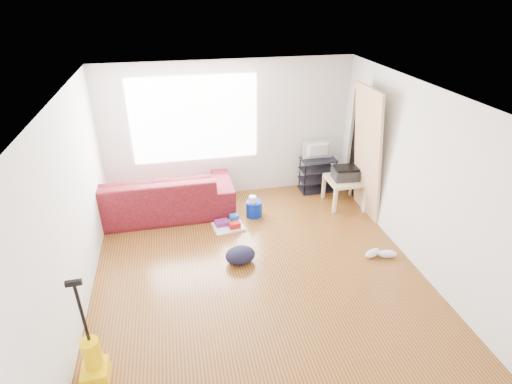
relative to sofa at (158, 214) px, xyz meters
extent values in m
cube|color=#4D2F14|center=(1.40, -1.95, 0.00)|extent=(4.50, 5.00, 0.01)
cube|color=white|center=(1.40, -1.95, 2.50)|extent=(4.50, 5.00, 0.01)
cube|color=silver|center=(1.40, 0.55, 1.25)|extent=(4.50, 0.01, 2.50)
cube|color=silver|center=(1.40, -4.45, 1.25)|extent=(4.50, 0.01, 2.50)
cube|color=silver|center=(-0.85, -1.95, 1.25)|extent=(0.01, 5.00, 2.50)
cube|color=silver|center=(3.65, -1.95, 1.25)|extent=(0.01, 5.00, 2.50)
cube|color=white|center=(0.80, 0.53, 1.50)|extent=(2.20, 0.01, 1.50)
cube|color=silver|center=(3.61, -0.70, 1.00)|extent=(0.06, 0.08, 2.00)
cube|color=silver|center=(3.61, 0.20, 1.00)|extent=(0.06, 0.08, 2.00)
cube|color=silver|center=(3.61, -0.25, 2.04)|extent=(0.06, 0.98, 0.08)
cube|color=black|center=(3.64, -0.25, 1.00)|extent=(0.01, 0.86, 1.98)
imported|color=#3B080F|center=(0.00, 0.00, 0.00)|extent=(2.66, 1.04, 0.78)
cube|color=black|center=(3.05, 0.27, 0.03)|extent=(0.67, 0.38, 0.02)
cube|color=black|center=(3.05, 0.27, 0.24)|extent=(0.67, 0.38, 0.02)
cube|color=black|center=(3.05, 0.27, 0.44)|extent=(0.67, 0.38, 0.02)
cube|color=black|center=(3.05, 0.27, 0.65)|extent=(0.67, 0.38, 0.02)
cylinder|color=black|center=(2.75, 0.11, 0.33)|extent=(0.02, 0.02, 0.66)
cylinder|color=black|center=(2.74, 0.43, 0.33)|extent=(0.02, 0.02, 0.66)
cylinder|color=black|center=(3.35, 0.11, 0.33)|extent=(0.02, 0.02, 0.66)
cylinder|color=black|center=(3.35, 0.43, 0.33)|extent=(0.02, 0.02, 0.66)
imported|color=black|center=(3.05, 0.27, 0.83)|extent=(0.58, 0.08, 0.33)
cube|color=beige|center=(3.35, -0.33, 0.47)|extent=(0.61, 0.61, 0.06)
cube|color=beige|center=(3.07, -0.61, 0.22)|extent=(0.06, 0.06, 0.45)
cube|color=beige|center=(3.07, -0.05, 0.22)|extent=(0.06, 0.06, 0.45)
cube|color=beige|center=(3.63, -0.61, 0.22)|extent=(0.06, 0.06, 0.45)
cube|color=beige|center=(3.62, -0.05, 0.22)|extent=(0.06, 0.06, 0.45)
cube|color=black|center=(3.35, -0.33, 0.60)|extent=(0.47, 0.37, 0.19)
cube|color=black|center=(3.35, -0.33, 0.71)|extent=(0.42, 0.33, 0.04)
cylinder|color=#04209A|center=(1.65, -0.42, 0.00)|extent=(0.33, 0.33, 0.28)
cylinder|color=silver|center=(1.63, -0.44, 0.20)|extent=(0.13, 0.13, 0.11)
cube|color=white|center=(1.15, -0.71, 0.02)|extent=(0.54, 0.46, 0.04)
cube|color=#A71415|center=(1.25, -0.79, 0.09)|extent=(0.19, 0.14, 0.10)
cube|color=#6F207B|center=(1.05, -0.67, 0.08)|extent=(0.24, 0.19, 0.08)
cube|color=blue|center=(1.27, -0.62, 0.11)|extent=(0.15, 0.14, 0.14)
ellipsoid|color=black|center=(1.19, -1.66, 0.00)|extent=(0.49, 0.42, 0.24)
ellipsoid|color=white|center=(3.14, -1.94, 0.06)|extent=(0.31, 0.22, 0.12)
ellipsoid|color=white|center=(3.35, -2.00, 0.06)|extent=(0.30, 0.18, 0.12)
cube|color=#F3BE00|center=(-0.60, -3.26, 0.08)|extent=(0.27, 0.30, 0.17)
cylinder|color=#F3BE00|center=(-0.60, -3.21, 0.33)|extent=(0.19, 0.19, 0.32)
cylinder|color=black|center=(-0.60, -3.19, 0.84)|extent=(0.03, 0.03, 0.69)
cube|color=black|center=(-0.60, -3.19, 1.21)|extent=(0.15, 0.04, 0.06)
cube|color=tan|center=(3.53, -0.68, 0.00)|extent=(0.28, 0.89, 2.22)
camera|label=1|loc=(0.44, -6.29, 3.65)|focal=28.00mm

